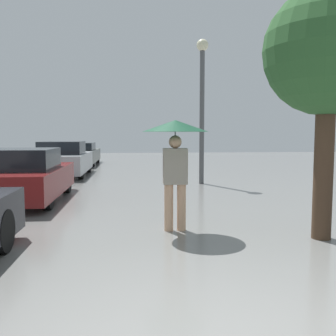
{
  "coord_description": "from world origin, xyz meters",
  "views": [
    {
      "loc": [
        -0.55,
        -2.29,
        1.64
      ],
      "look_at": [
        0.04,
        3.91,
        1.07
      ],
      "focal_mm": 40.0,
      "sensor_mm": 36.0,
      "label": 1
    }
  ],
  "objects_px": {
    "parked_car_second": "(23,177)",
    "tree": "(328,54)",
    "parked_car_third": "(63,160)",
    "street_lamp": "(202,93)",
    "pedestrian": "(175,142)",
    "parked_car_farthest": "(79,154)"
  },
  "relations": [
    {
      "from": "parked_car_second",
      "to": "parked_car_farthest",
      "type": "distance_m",
      "value": 10.75
    },
    {
      "from": "street_lamp",
      "to": "pedestrian",
      "type": "bearing_deg",
      "value": -104.78
    },
    {
      "from": "pedestrian",
      "to": "tree",
      "type": "xyz_separation_m",
      "value": [
        2.23,
        -0.69,
        1.33
      ]
    },
    {
      "from": "parked_car_third",
      "to": "pedestrian",
      "type": "bearing_deg",
      "value": -68.66
    },
    {
      "from": "pedestrian",
      "to": "street_lamp",
      "type": "distance_m",
      "value": 6.26
    },
    {
      "from": "parked_car_second",
      "to": "street_lamp",
      "type": "bearing_deg",
      "value": 29.05
    },
    {
      "from": "street_lamp",
      "to": "parked_car_second",
      "type": "bearing_deg",
      "value": -150.95
    },
    {
      "from": "parked_car_third",
      "to": "street_lamp",
      "type": "relative_size",
      "value": 0.85
    },
    {
      "from": "parked_car_second",
      "to": "parked_car_third",
      "type": "xyz_separation_m",
      "value": [
        -0.01,
        5.53,
        0.03
      ]
    },
    {
      "from": "pedestrian",
      "to": "parked_car_second",
      "type": "xyz_separation_m",
      "value": [
        -3.38,
        3.15,
        -0.91
      ]
    },
    {
      "from": "parked_car_second",
      "to": "tree",
      "type": "bearing_deg",
      "value": -34.41
    },
    {
      "from": "pedestrian",
      "to": "street_lamp",
      "type": "relative_size",
      "value": 0.4
    },
    {
      "from": "tree",
      "to": "street_lamp",
      "type": "distance_m",
      "value": 6.62
    },
    {
      "from": "tree",
      "to": "street_lamp",
      "type": "height_order",
      "value": "street_lamp"
    },
    {
      "from": "tree",
      "to": "parked_car_second",
      "type": "bearing_deg",
      "value": 145.59
    },
    {
      "from": "parked_car_second",
      "to": "tree",
      "type": "distance_m",
      "value": 7.16
    },
    {
      "from": "parked_car_third",
      "to": "parked_car_second",
      "type": "bearing_deg",
      "value": -89.85
    },
    {
      "from": "parked_car_third",
      "to": "tree",
      "type": "bearing_deg",
      "value": -59.05
    },
    {
      "from": "parked_car_third",
      "to": "parked_car_farthest",
      "type": "distance_m",
      "value": 5.22
    },
    {
      "from": "pedestrian",
      "to": "street_lamp",
      "type": "xyz_separation_m",
      "value": [
        1.55,
        5.89,
        1.46
      ]
    },
    {
      "from": "parked_car_second",
      "to": "tree",
      "type": "xyz_separation_m",
      "value": [
        5.61,
        -3.84,
        2.24
      ]
    },
    {
      "from": "parked_car_farthest",
      "to": "street_lamp",
      "type": "bearing_deg",
      "value": -57.79
    }
  ]
}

